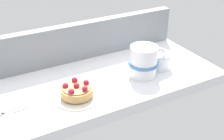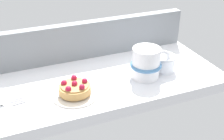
{
  "view_description": "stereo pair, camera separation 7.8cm",
  "coord_description": "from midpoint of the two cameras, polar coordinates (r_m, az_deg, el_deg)",
  "views": [
    {
      "loc": [
        -29.16,
        -64.94,
        42.41
      ],
      "look_at": [
        3.64,
        -5.28,
        4.77
      ],
      "focal_mm": 47.7,
      "sensor_mm": 36.0,
      "label": 1
    },
    {
      "loc": [
        -22.15,
        -68.28,
        42.41
      ],
      "look_at": [
        3.64,
        -5.28,
        4.77
      ],
      "focal_mm": 47.7,
      "sensor_mm": 36.0,
      "label": 2
    }
  ],
  "objects": [
    {
      "name": "dessert_plate",
      "position": [
        0.76,
        -4.16,
        -4.66
      ],
      "size": [
        12.02,
        12.02,
        0.89
      ],
      "color": "silver",
      "rests_on": "ground_plane"
    },
    {
      "name": "ground_plane",
      "position": [
        0.84,
        -1.02,
        -2.7
      ],
      "size": [
        73.29,
        31.11,
        3.11
      ],
      "primitive_type": "cube",
      "color": "white"
    },
    {
      "name": "sugar_bowl",
      "position": [
        0.88,
        12.58,
        1.31
      ],
      "size": [
        6.69,
        6.69,
        4.72
      ],
      "color": "silver",
      "rests_on": "ground_plane"
    },
    {
      "name": "raspberry_tart",
      "position": [
        0.75,
        -4.22,
        -3.54
      ],
      "size": [
        8.1,
        8.1,
        3.42
      ],
      "color": "tan",
      "rests_on": "dessert_plate"
    },
    {
      "name": "coffee_mug",
      "position": [
        0.83,
        9.39,
        1.26
      ],
      "size": [
        12.22,
        8.84,
        8.84
      ],
      "color": "white",
      "rests_on": "ground_plane"
    },
    {
      "name": "window_rail_back",
      "position": [
        0.92,
        -4.25,
        5.47
      ],
      "size": [
        71.83,
        3.07,
        11.65
      ],
      "primitive_type": "cube",
      "color": "gray",
      "rests_on": "ground_plane"
    }
  ]
}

